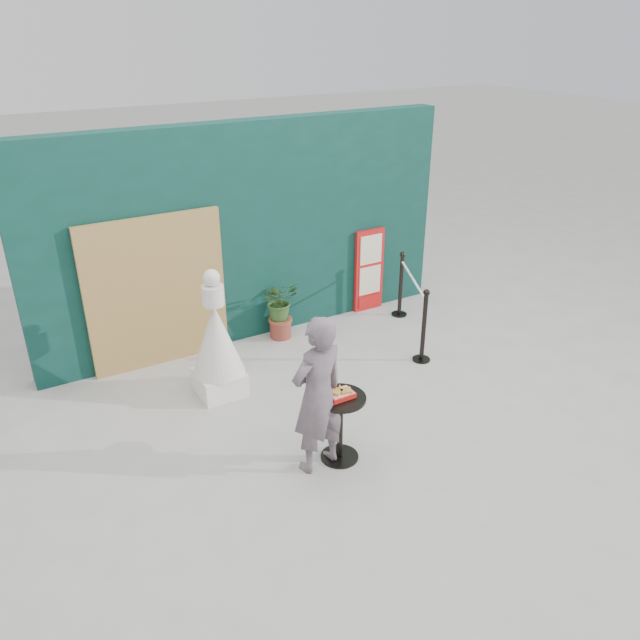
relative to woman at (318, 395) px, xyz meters
The scene contains 10 objects.
ground 1.10m from the woman, ahead, with size 60.00×60.00×0.00m, color #ADAAA5.
back_wall 3.26m from the woman, 77.25° to the left, with size 6.00×0.30×3.00m, color #0B3229.
bamboo_fence 2.99m from the woman, 103.43° to the left, with size 1.80×0.08×2.00m, color tan.
woman is the anchor object (origin of this frame).
menu_board 3.92m from the woman, 48.28° to the left, with size 0.50×0.07×1.30m.
statue 1.85m from the woman, 100.74° to the left, with size 0.63×0.63×1.62m.
cafe_table 0.43m from the woman, ahead, with size 0.52×0.52×0.75m.
food_basket 0.27m from the woman, ahead, with size 0.26×0.19×0.11m.
planter 2.94m from the woman, 70.54° to the left, with size 0.51×0.44×0.86m.
stanchion_barrier 3.21m from the woman, 35.30° to the left, with size 0.84×1.54×1.03m.
Camera 1 is at (-3.28, -4.42, 4.16)m, focal length 35.00 mm.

